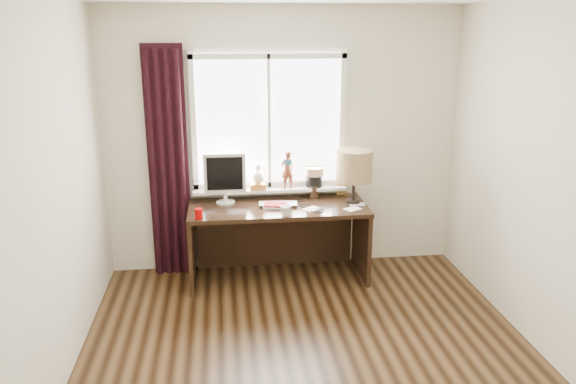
{
  "coord_description": "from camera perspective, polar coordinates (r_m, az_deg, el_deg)",
  "views": [
    {
      "loc": [
        -0.62,
        -3.43,
        2.41
      ],
      "look_at": [
        -0.05,
        1.25,
        1.0
      ],
      "focal_mm": 35.0,
      "sensor_mm": 36.0,
      "label": 1
    }
  ],
  "objects": [
    {
      "name": "mug",
      "position": [
        5.06,
        -0.25,
        -1.89
      ],
      "size": [
        0.13,
        0.12,
        0.1
      ],
      "primitive_type": "imported",
      "rotation": [
        0.0,
        0.0,
        0.39
      ],
      "color": "white",
      "rests_on": "desk"
    },
    {
      "name": "wall_back",
      "position": [
        5.58,
        -0.42,
        5.17
      ],
      "size": [
        3.5,
        0.0,
        2.6
      ],
      "primitive_type": "cube",
      "rotation": [
        1.57,
        0.0,
        0.0
      ],
      "color": "beige",
      "rests_on": "ground"
    },
    {
      "name": "window",
      "position": [
        5.51,
        -1.76,
        5.13
      ],
      "size": [
        1.52,
        0.2,
        1.4
      ],
      "color": "white",
      "rests_on": "ground"
    },
    {
      "name": "icon_frame",
      "position": [
        5.71,
        5.5,
        0.35
      ],
      "size": [
        0.1,
        0.03,
        0.13
      ],
      "color": "gold",
      "rests_on": "desk"
    },
    {
      "name": "notebook_stack",
      "position": [
        5.32,
        -1.35,
        -1.35
      ],
      "size": [
        0.24,
        0.19,
        0.03
      ],
      "color": "beige",
      "rests_on": "desk"
    },
    {
      "name": "desk_cables",
      "position": [
        5.33,
        2.1,
        -1.46
      ],
      "size": [
        0.27,
        0.46,
        0.01
      ],
      "color": "black",
      "rests_on": "desk"
    },
    {
      "name": "wall_left",
      "position": [
        3.78,
        -24.02,
        -1.92
      ],
      "size": [
        0.0,
        4.0,
        2.6
      ],
      "primitive_type": "cube",
      "rotation": [
        1.57,
        0.0,
        1.57
      ],
      "color": "beige",
      "rests_on": "ground"
    },
    {
      "name": "desk",
      "position": [
        5.52,
        -1.11,
        -3.52
      ],
      "size": [
        1.7,
        0.7,
        0.75
      ],
      "color": "black",
      "rests_on": "floor"
    },
    {
      "name": "loose_papers",
      "position": [
        5.33,
        5.37,
        -1.54
      ],
      "size": [
        0.64,
        0.3,
        0.0
      ],
      "color": "white",
      "rests_on": "desk"
    },
    {
      "name": "curtain",
      "position": [
        5.51,
        -12.08,
        2.7
      ],
      "size": [
        0.38,
        0.09,
        2.25
      ],
      "color": "black",
      "rests_on": "floor"
    },
    {
      "name": "red_cup",
      "position": [
        5.05,
        -9.07,
        -2.2
      ],
      "size": [
        0.07,
        0.07,
        0.09
      ],
      "primitive_type": "cylinder",
      "color": "#950101",
      "rests_on": "desk"
    },
    {
      "name": "table_lamp",
      "position": [
        5.39,
        6.73,
        2.61
      ],
      "size": [
        0.35,
        0.35,
        0.52
      ],
      "color": "black",
      "rests_on": "desk"
    },
    {
      "name": "monitor",
      "position": [
        5.39,
        -6.44,
        1.69
      ],
      "size": [
        0.4,
        0.18,
        0.49
      ],
      "color": "beige",
      "rests_on": "desk"
    },
    {
      "name": "brush_holder",
      "position": [
        5.6,
        2.63,
        0.04
      ],
      "size": [
        0.09,
        0.09,
        0.25
      ],
      "color": "black",
      "rests_on": "desk"
    },
    {
      "name": "floor",
      "position": [
        4.24,
        2.85,
        -18.04
      ],
      "size": [
        3.5,
        4.0,
        0.0
      ],
      "primitive_type": "cube",
      "color": "#4B331A",
      "rests_on": "ground"
    },
    {
      "name": "laptop",
      "position": [
        5.35,
        -0.99,
        -1.26
      ],
      "size": [
        0.39,
        0.27,
        0.03
      ],
      "primitive_type": "imported",
      "rotation": [
        0.0,
        0.0,
        -0.1
      ],
      "color": "silver",
      "rests_on": "desk"
    },
    {
      "name": "wall_right",
      "position": [
        4.31,
        26.69,
        -0.08
      ],
      "size": [
        0.0,
        4.0,
        2.6
      ],
      "primitive_type": "cube",
      "rotation": [
        1.57,
        0.0,
        1.57
      ],
      "color": "beige",
      "rests_on": "ground"
    }
  ]
}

